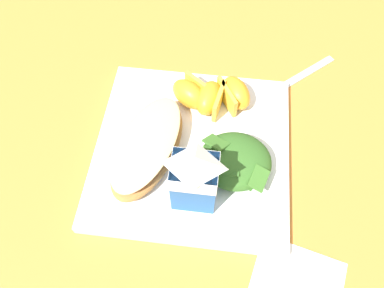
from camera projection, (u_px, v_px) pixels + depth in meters
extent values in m
plane|color=#C67A33|center=(192.00, 153.00, 0.57)|extent=(3.00, 3.00, 0.00)
cube|color=white|center=(192.00, 150.00, 0.56)|extent=(0.28, 0.28, 0.02)
ellipsoid|color=#A87038|center=(148.00, 149.00, 0.54)|extent=(0.12, 0.18, 0.03)
ellipsoid|color=#B22D19|center=(147.00, 145.00, 0.53)|extent=(0.11, 0.17, 0.01)
ellipsoid|color=#EAD184|center=(146.00, 143.00, 0.52)|extent=(0.11, 0.18, 0.01)
ellipsoid|color=#336023|center=(235.00, 161.00, 0.52)|extent=(0.10, 0.09, 0.04)
cube|color=#336023|center=(228.00, 170.00, 0.50)|extent=(0.03, 0.02, 0.02)
cube|color=#3D7028|center=(216.00, 142.00, 0.51)|extent=(0.04, 0.04, 0.02)
cube|color=#336023|center=(252.00, 177.00, 0.50)|extent=(0.04, 0.04, 0.02)
cube|color=#3D7028|center=(259.00, 178.00, 0.49)|extent=(0.03, 0.04, 0.01)
cube|color=#5B8E3D|center=(210.00, 173.00, 0.49)|extent=(0.02, 0.03, 0.02)
cube|color=#4C8433|center=(209.00, 167.00, 0.49)|extent=(0.04, 0.04, 0.02)
cube|color=#4C8433|center=(208.00, 156.00, 0.51)|extent=(0.02, 0.03, 0.01)
cube|color=#23569E|center=(194.00, 182.00, 0.48)|extent=(0.06, 0.04, 0.09)
cube|color=white|center=(194.00, 171.00, 0.45)|extent=(0.06, 0.04, 0.03)
pyramid|color=white|center=(195.00, 162.00, 0.43)|extent=(0.06, 0.04, 0.02)
ellipsoid|color=orange|center=(236.00, 93.00, 0.58)|extent=(0.06, 0.07, 0.04)
cube|color=gold|center=(227.00, 96.00, 0.58)|extent=(0.03, 0.05, 0.03)
ellipsoid|color=orange|center=(209.00, 98.00, 0.57)|extent=(0.05, 0.07, 0.04)
cube|color=gold|center=(219.00, 101.00, 0.57)|extent=(0.02, 0.06, 0.03)
ellipsoid|color=orange|center=(189.00, 94.00, 0.58)|extent=(0.07, 0.06, 0.04)
cube|color=gold|center=(196.00, 88.00, 0.58)|extent=(0.05, 0.04, 0.03)
cube|color=silver|center=(295.00, 79.00, 0.64)|extent=(0.14, 0.12, 0.01)
cube|color=silver|center=(256.00, 102.00, 0.61)|extent=(0.04, 0.04, 0.01)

